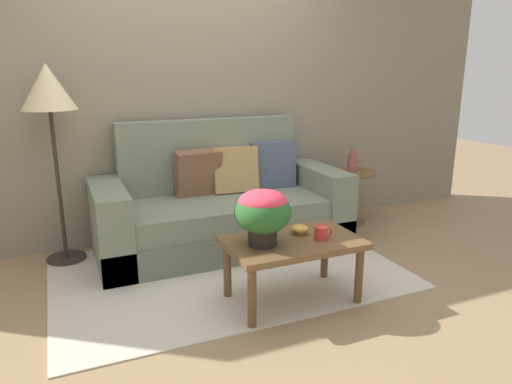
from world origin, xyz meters
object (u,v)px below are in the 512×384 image
object	(u,v)px
couch	(222,209)
coffee_mug	(321,233)
side_table	(351,187)
potted_plant	(263,211)
snack_bowl	(300,229)
coffee_table	(293,248)
table_vase	(352,162)
floor_lamp	(49,98)

from	to	relation	value
couch	coffee_mug	size ratio (longest dim) A/B	16.51
side_table	potted_plant	xyz separation A→B (m)	(-1.49, -1.19, 0.28)
potted_plant	couch	bearing A→B (deg)	83.53
side_table	coffee_mug	world-z (taller)	side_table
coffee_mug	snack_bowl	xyz separation A→B (m)	(-0.08, 0.15, -0.01)
coffee_table	side_table	world-z (taller)	side_table
couch	side_table	distance (m)	1.36
potted_plant	table_vase	xyz separation A→B (m)	(1.48, 1.19, -0.03)
snack_bowl	potted_plant	bearing A→B (deg)	-164.96
coffee_table	floor_lamp	xyz separation A→B (m)	(-1.35, 1.31, 0.92)
coffee_table	potted_plant	bearing A→B (deg)	-179.57
couch	side_table	size ratio (longest dim) A/B	3.95
floor_lamp	potted_plant	distance (m)	1.85
side_table	floor_lamp	bearing A→B (deg)	177.36
potted_plant	table_vase	size ratio (longest dim) A/B	1.61
floor_lamp	snack_bowl	world-z (taller)	floor_lamp
side_table	potted_plant	bearing A→B (deg)	-141.27
floor_lamp	coffee_mug	world-z (taller)	floor_lamp
coffee_table	potted_plant	world-z (taller)	potted_plant
side_table	coffee_table	bearing A→B (deg)	-136.87
coffee_mug	potted_plant	bearing A→B (deg)	170.45
potted_plant	side_table	bearing A→B (deg)	38.73
coffee_mug	table_vase	bearing A→B (deg)	48.90
coffee_table	potted_plant	size ratio (longest dim) A/B	2.44
couch	floor_lamp	distance (m)	1.60
potted_plant	snack_bowl	bearing A→B (deg)	15.04
couch	snack_bowl	xyz separation A→B (m)	(0.18, -1.05, 0.14)
side_table	potted_plant	world-z (taller)	potted_plant
coffee_table	coffee_mug	world-z (taller)	coffee_mug
side_table	couch	bearing A→B (deg)	-177.53
side_table	snack_bowl	distance (m)	1.62
coffee_mug	coffee_table	bearing A→B (deg)	158.55
coffee_mug	snack_bowl	distance (m)	0.17
potted_plant	coffee_mug	bearing A→B (deg)	-9.55
couch	table_vase	bearing A→B (deg)	2.41
couch	floor_lamp	size ratio (longest dim) A/B	1.36
side_table	snack_bowl	xyz separation A→B (m)	(-1.18, -1.11, 0.10)
coffee_table	floor_lamp	distance (m)	2.09
floor_lamp	snack_bowl	bearing A→B (deg)	-40.46
couch	table_vase	xyz separation A→B (m)	(1.35, 0.06, 0.29)
floor_lamp	table_vase	size ratio (longest dim) A/B	6.94
side_table	potted_plant	size ratio (longest dim) A/B	1.49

